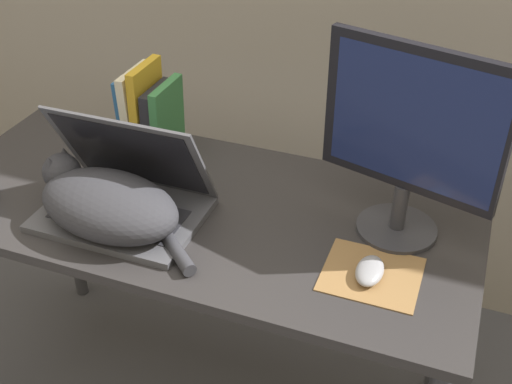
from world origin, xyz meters
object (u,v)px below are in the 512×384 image
book_row (149,114)px  cat (106,203)px  external_monitor (411,138)px  laptop (125,196)px  computer_mouse (370,271)px

book_row → cat: bearing=-77.6°
cat → book_row: 0.38m
external_monitor → book_row: 0.75m
laptop → book_row: size_ratio=1.51×
cat → computer_mouse: size_ratio=4.56×
computer_mouse → book_row: size_ratio=0.40×
cat → external_monitor: 0.71m
external_monitor → book_row: bearing=169.5°
cat → external_monitor: size_ratio=1.01×
external_monitor → cat: bearing=-160.4°
laptop → computer_mouse: bearing=-2.1°
book_row → computer_mouse: bearing=-24.5°
cat → external_monitor: external_monitor is taller
cat → book_row: bearing=102.4°
cat → computer_mouse: cat is taller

